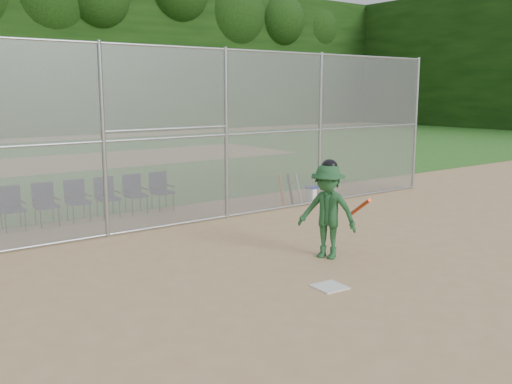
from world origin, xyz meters
TOP-DOWN VIEW (x-y plane):
  - ground at (0.00, 0.00)m, footprint 100.00×100.00m
  - grass_strip at (0.00, 18.00)m, footprint 100.00×100.00m
  - dirt_patch_far at (0.00, 18.00)m, footprint 24.00×24.00m
  - backstop_fence at (0.00, 5.00)m, footprint 16.09×0.09m
  - treeline at (0.00, 20.00)m, footprint 81.00×60.00m
  - home_plate at (-0.46, -0.02)m, footprint 0.49×0.49m
  - batter_at_plate at (0.62, 1.17)m, footprint 1.08×1.42m
  - water_cooler at (3.85, 5.15)m, footprint 0.37×0.37m
  - spare_bats at (3.25, 5.31)m, footprint 0.66×0.33m
  - chair_1 at (-3.42, 6.80)m, footprint 0.54×0.52m
  - chair_2 at (-2.69, 6.80)m, footprint 0.54×0.52m
  - chair_3 at (-1.96, 6.80)m, footprint 0.54×0.52m
  - chair_4 at (-1.23, 6.80)m, footprint 0.54×0.52m
  - chair_5 at (-0.50, 6.80)m, footprint 0.54×0.52m
  - chair_6 at (0.23, 6.80)m, footprint 0.54×0.52m

SIDE VIEW (x-z plane):
  - ground at x=0.00m, z-range 0.00..0.00m
  - grass_strip at x=0.00m, z-range 0.01..0.01m
  - dirt_patch_far at x=0.00m, z-range 0.01..0.01m
  - home_plate at x=-0.46m, z-range 0.00..0.02m
  - water_cooler at x=3.85m, z-range 0.00..0.47m
  - spare_bats at x=3.25m, z-range 0.00..0.84m
  - chair_1 at x=-3.42m, z-range 0.00..0.96m
  - chair_2 at x=-2.69m, z-range 0.00..0.96m
  - chair_3 at x=-1.96m, z-range 0.00..0.96m
  - chair_4 at x=-1.23m, z-range 0.00..0.96m
  - chair_5 at x=-0.50m, z-range 0.00..0.96m
  - chair_6 at x=0.23m, z-range 0.00..0.96m
  - batter_at_plate at x=0.62m, z-range -0.03..1.78m
  - backstop_fence at x=0.00m, z-range 0.07..4.07m
  - treeline at x=0.00m, z-range 0.00..11.00m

